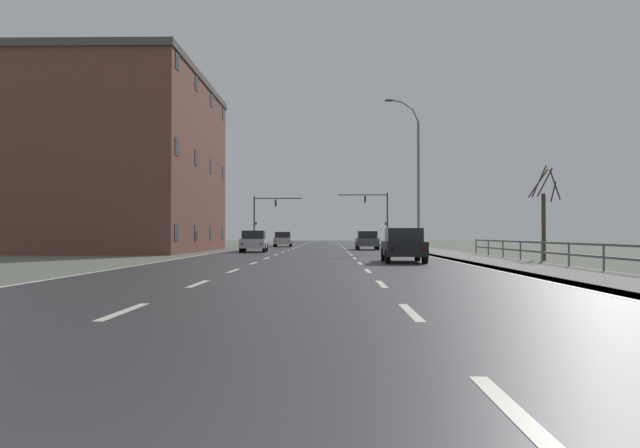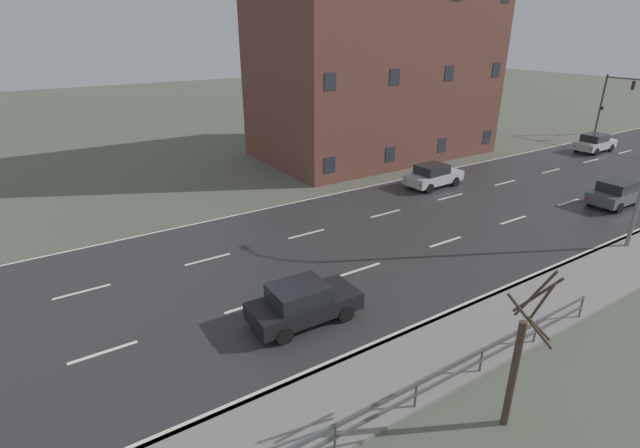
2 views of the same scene
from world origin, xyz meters
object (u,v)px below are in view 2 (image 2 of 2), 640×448
object	(u,v)px
traffic_signal_left	(615,96)
car_near_left	(433,175)
car_near_right	(303,303)
brick_building	(374,71)
car_distant	(595,143)
car_far_left	(617,193)

from	to	relation	value
traffic_signal_left	car_near_left	size ratio (longest dim) A/B	1.39
car_near_right	brick_building	world-z (taller)	brick_building
traffic_signal_left	car_near_left	bearing A→B (deg)	-85.01
car_distant	car_near_right	size ratio (longest dim) A/B	1.00
traffic_signal_left	car_far_left	xyz separation A→B (m)	(10.93, -19.54, -3.08)
car_near_left	brick_building	size ratio (longest dim) A/B	0.22
car_near_left	car_near_right	xyz separation A→B (m)	(8.88, -15.58, 0.00)
traffic_signal_left	brick_building	size ratio (longest dim) A/B	0.31
car_distant	car_near_right	bearing A→B (deg)	-77.99
traffic_signal_left	car_near_left	xyz separation A→B (m)	(2.29, -26.24, -3.08)
car_near_left	car_near_right	size ratio (longest dim) A/B	1.01
traffic_signal_left	car_far_left	bearing A→B (deg)	-60.78
traffic_signal_left	brick_building	xyz separation A→B (m)	(-7.42, -23.81, 2.82)
car_near_left	car_far_left	xyz separation A→B (m)	(8.64, 6.71, 0.00)
traffic_signal_left	car_far_left	distance (m)	22.60
traffic_signal_left	brick_building	world-z (taller)	brick_building
car_far_left	brick_building	size ratio (longest dim) A/B	0.22
traffic_signal_left	car_distant	size ratio (longest dim) A/B	1.40
car_distant	brick_building	xyz separation A→B (m)	(-10.31, -16.35, 5.91)
car_near_left	car_near_right	world-z (taller)	same
traffic_signal_left	car_near_right	world-z (taller)	traffic_signal_left
car_near_right	car_distant	bearing A→B (deg)	104.79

